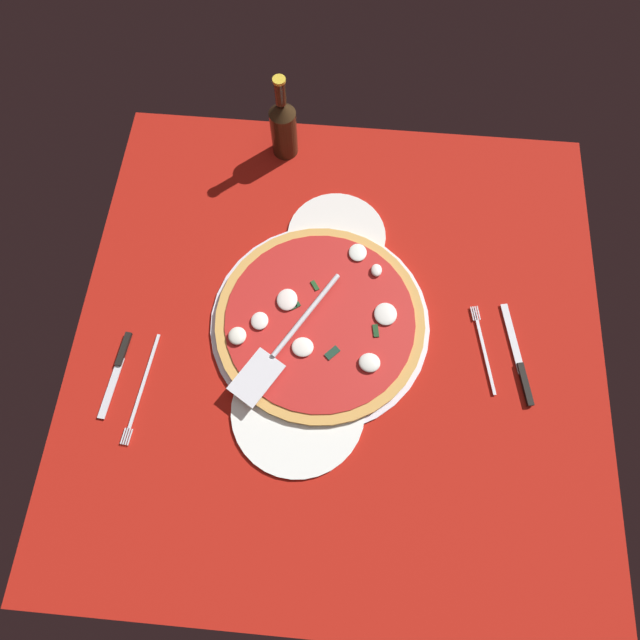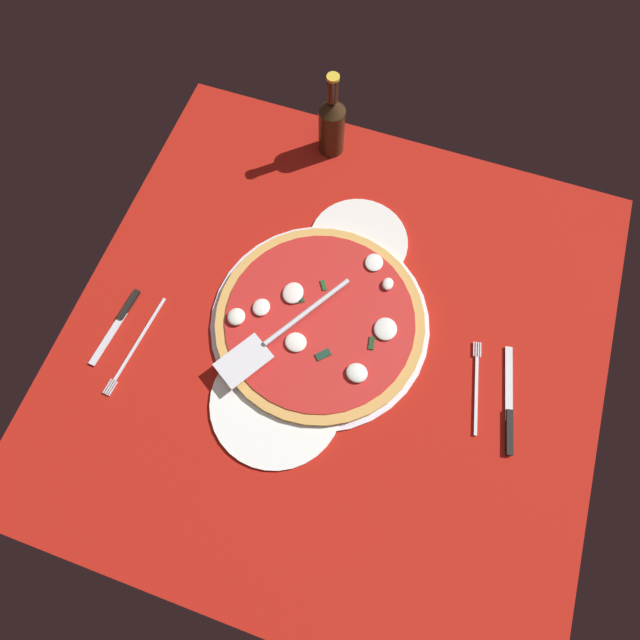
% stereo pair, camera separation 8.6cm
% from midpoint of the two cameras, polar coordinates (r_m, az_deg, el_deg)
% --- Properties ---
extents(ground_plane, '(1.05, 1.05, 0.01)m').
position_cam_midpoint_polar(ground_plane, '(1.02, -0.35, -2.33)').
color(ground_plane, '#A61910').
extents(checker_pattern, '(1.05, 1.05, 0.00)m').
position_cam_midpoint_polar(checker_pattern, '(1.01, -0.35, -2.25)').
color(checker_pattern, white).
rests_on(checker_pattern, ground_plane).
extents(pizza_pan, '(0.44, 0.44, 0.01)m').
position_cam_midpoint_polar(pizza_pan, '(1.02, -2.41, -0.57)').
color(pizza_pan, silver).
rests_on(pizza_pan, ground_plane).
extents(dinner_plate_left, '(0.25, 0.25, 0.01)m').
position_cam_midpoint_polar(dinner_plate_left, '(0.97, -5.05, -10.35)').
color(dinner_plate_left, white).
rests_on(dinner_plate_left, ground_plane).
extents(dinner_plate_right, '(0.21, 0.21, 0.01)m').
position_cam_midpoint_polar(dinner_plate_right, '(1.10, -0.38, 9.20)').
color(dinner_plate_right, white).
rests_on(dinner_plate_right, ground_plane).
extents(pizza, '(0.42, 0.42, 0.03)m').
position_cam_midpoint_polar(pizza, '(1.01, -2.44, -0.32)').
color(pizza, gold).
rests_on(pizza, pizza_pan).
extents(pizza_server, '(0.28, 0.19, 0.01)m').
position_cam_midpoint_polar(pizza_server, '(0.97, -6.68, -2.93)').
color(pizza_server, silver).
rests_on(pizza_server, pizza).
extents(place_setting_near, '(0.21, 0.17, 0.01)m').
position_cam_midpoint_polar(place_setting_near, '(1.04, 17.58, -4.18)').
color(place_setting_near, white).
rests_on(place_setting_near, ground_plane).
extents(place_setting_far, '(0.24, 0.15, 0.01)m').
position_cam_midpoint_polar(place_setting_far, '(1.07, -22.77, -6.22)').
color(place_setting_far, white).
rests_on(place_setting_far, ground_plane).
extents(beer_bottle, '(0.06, 0.06, 0.21)m').
position_cam_midpoint_polar(beer_bottle, '(1.18, -6.36, 20.66)').
color(beer_bottle, '#342313').
rests_on(beer_bottle, ground_plane).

